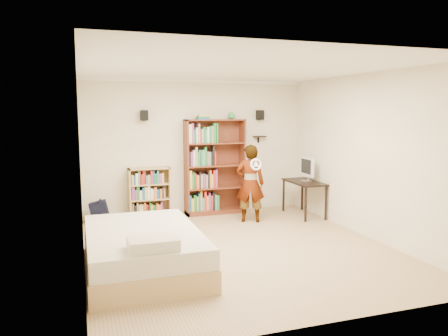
# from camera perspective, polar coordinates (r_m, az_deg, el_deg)

# --- Properties ---
(ground) EXTENTS (4.50, 5.00, 0.01)m
(ground) POSITION_cam_1_polar(r_m,az_deg,el_deg) (6.78, 1.95, -10.45)
(ground) COLOR tan
(ground) RESTS_ON ground
(room_shell) EXTENTS (4.52, 5.02, 2.71)m
(room_shell) POSITION_cam_1_polar(r_m,az_deg,el_deg) (6.46, 2.02, 4.58)
(room_shell) COLOR white
(room_shell) RESTS_ON ground
(crown_molding) EXTENTS (4.50, 5.00, 0.06)m
(crown_molding) POSITION_cam_1_polar(r_m,az_deg,el_deg) (6.48, 2.06, 12.64)
(crown_molding) COLOR white
(crown_molding) RESTS_ON room_shell
(speaker_left) EXTENTS (0.14, 0.12, 0.20)m
(speaker_left) POSITION_cam_1_polar(r_m,az_deg,el_deg) (8.53, -10.38, 6.78)
(speaker_left) COLOR black
(speaker_left) RESTS_ON room_shell
(speaker_right) EXTENTS (0.14, 0.12, 0.20)m
(speaker_right) POSITION_cam_1_polar(r_m,az_deg,el_deg) (9.18, 4.72, 6.92)
(speaker_right) COLOR black
(speaker_right) RESTS_ON room_shell
(wall_shelf) EXTENTS (0.25, 0.16, 0.02)m
(wall_shelf) POSITION_cam_1_polar(r_m,az_deg,el_deg) (9.21, 4.67, 4.12)
(wall_shelf) COLOR black
(wall_shelf) RESTS_ON room_shell
(tall_bookshelf) EXTENTS (1.21, 0.35, 1.92)m
(tall_bookshelf) POSITION_cam_1_polar(r_m,az_deg,el_deg) (8.83, -1.21, 0.15)
(tall_bookshelf) COLOR brown
(tall_bookshelf) RESTS_ON ground
(low_bookshelf) EXTENTS (0.79, 0.30, 0.99)m
(low_bookshelf) POSITION_cam_1_polar(r_m,az_deg,el_deg) (8.64, -9.70, -3.23)
(low_bookshelf) COLOR tan
(low_bookshelf) RESTS_ON ground
(computer_desk) EXTENTS (0.51, 1.02, 0.69)m
(computer_desk) POSITION_cam_1_polar(r_m,az_deg,el_deg) (8.90, 10.39, -3.92)
(computer_desk) COLOR black
(computer_desk) RESTS_ON ground
(imac) EXTENTS (0.12, 0.48, 0.48)m
(imac) POSITION_cam_1_polar(r_m,az_deg,el_deg) (8.84, 10.69, -0.16)
(imac) COLOR silver
(imac) RESTS_ON computer_desk
(daybed) EXTENTS (1.45, 2.24, 0.66)m
(daybed) POSITION_cam_1_polar(r_m,az_deg,el_deg) (5.95, -10.51, -9.82)
(daybed) COLOR beige
(daybed) RESTS_ON ground
(person) EXTENTS (0.63, 0.53, 1.47)m
(person) POSITION_cam_1_polar(r_m,az_deg,el_deg) (8.21, 3.44, -2.02)
(person) COLOR black
(person) RESTS_ON ground
(wii_wheel) EXTENTS (0.22, 0.08, 0.22)m
(wii_wheel) POSITION_cam_1_polar(r_m,az_deg,el_deg) (7.90, 4.20, 0.46)
(wii_wheel) COLOR silver
(wii_wheel) RESTS_ON person
(navy_bag) EXTENTS (0.37, 0.28, 0.46)m
(navy_bag) POSITION_cam_1_polar(r_m,az_deg,el_deg) (8.39, -15.91, -5.60)
(navy_bag) COLOR black
(navy_bag) RESTS_ON ground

